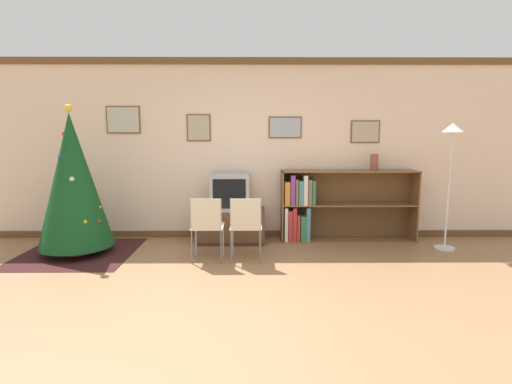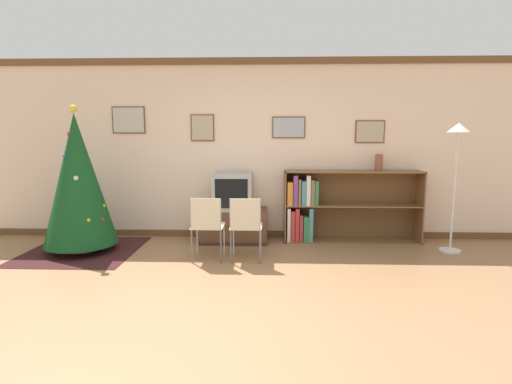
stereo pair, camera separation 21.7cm
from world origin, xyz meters
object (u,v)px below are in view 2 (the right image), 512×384
Objects in this scene: tv_console at (233,225)px; folding_chair_right at (246,225)px; christmas_tree at (78,180)px; television at (233,191)px; bookshelf at (328,207)px; vase at (379,162)px; folding_chair_left at (207,224)px; standing_lamp at (457,154)px.

tv_console is 0.98m from folding_chair_right.
television is at bearing 15.47° from christmas_tree.
bookshelf is 8.21× the size of vase.
vase reaches higher than folding_chair_left.
television is (-0.00, -0.00, 0.51)m from tv_console.
tv_console is 3.22m from standing_lamp.
television is at bearing 75.19° from folding_chair_left.
tv_console is 4.10× the size of vase.
christmas_tree is at bearing -164.53° from television.
television is 3.09m from standing_lamp.
folding_chair_right is 0.47× the size of standing_lamp.
christmas_tree is 4.21m from vase.
bookshelf is (1.65, 1.01, 0.04)m from folding_chair_left.
tv_console is at bearing 15.53° from christmas_tree.
folding_chair_right is at bearing -169.25° from standing_lamp.
folding_chair_right is at bearing -138.98° from bookshelf.
christmas_tree is 2.39× the size of folding_chair_right.
standing_lamp is (5.04, 0.17, 0.35)m from christmas_tree.
standing_lamp is at bearing -7.41° from television.
christmas_tree is 2.39× the size of folding_chair_left.
folding_chair_right is at bearing -75.19° from television.
vase is at bearing 0.83° from bookshelf.
christmas_tree is at bearing -170.91° from vase.
folding_chair_left is at bearing -104.81° from television.
folding_chair_right is at bearing -151.54° from vase.
christmas_tree reaches higher than folding_chair_left.
vase is at bearing 28.46° from folding_chair_right.
vase is (1.88, 1.02, 0.71)m from folding_chair_right.
vase is at bearing 150.77° from standing_lamp.
folding_chair_left is 0.47× the size of standing_lamp.
bookshelf reaches higher than folding_chair_right.
christmas_tree is 8.05× the size of vase.
standing_lamp is at bearing -29.23° from vase.
standing_lamp is (3.01, -0.39, 0.57)m from television.
vase is at bearing 23.32° from folding_chair_left.
vase is 1.03m from standing_lamp.
tv_console is 0.51m from television.
christmas_tree is 1.89m from folding_chair_left.
vase is (2.13, 0.10, 0.42)m from television.
christmas_tree reaches higher than tv_console.
tv_console is 0.58× the size of standing_lamp.
tv_console is at bearing 104.77° from folding_chair_right.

